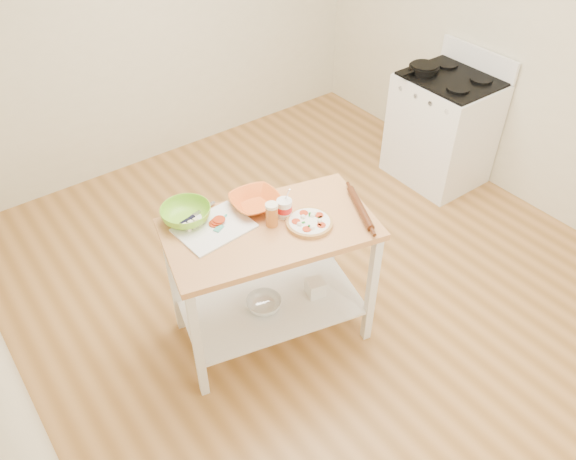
{
  "coord_description": "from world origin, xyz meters",
  "views": [
    {
      "loc": [
        -1.91,
        -2.13,
        2.91
      ],
      "look_at": [
        -0.44,
        -0.17,
        0.84
      ],
      "focal_mm": 35.0,
      "sensor_mm": 36.0,
      "label": 1
    }
  ],
  "objects_px": {
    "pizza": "(309,222)",
    "beer_pint": "(272,214)",
    "spatula": "(220,224)",
    "gas_stove": "(442,129)",
    "knife": "(193,216)",
    "orange_bowl": "(255,202)",
    "shelf_glass_bowl": "(264,304)",
    "skillet": "(424,68)",
    "rolling_pin": "(360,208)",
    "prep_island": "(271,259)",
    "green_bowl": "(186,214)",
    "shelf_bin": "(315,287)",
    "cutting_board": "(213,227)",
    "yogurt_tub": "(284,208)"
  },
  "relations": [
    {
      "from": "gas_stove",
      "to": "spatula",
      "type": "height_order",
      "value": "gas_stove"
    },
    {
      "from": "pizza",
      "to": "shelf_bin",
      "type": "distance_m",
      "value": 0.61
    },
    {
      "from": "pizza",
      "to": "beer_pint",
      "type": "bearing_deg",
      "value": 143.35
    },
    {
      "from": "green_bowl",
      "to": "yogurt_tub",
      "type": "xyz_separation_m",
      "value": [
        0.47,
        -0.3,
        0.01
      ]
    },
    {
      "from": "skillet",
      "to": "orange_bowl",
      "type": "bearing_deg",
      "value": -164.0
    },
    {
      "from": "knife",
      "to": "cutting_board",
      "type": "bearing_deg",
      "value": -84.82
    },
    {
      "from": "skillet",
      "to": "rolling_pin",
      "type": "height_order",
      "value": "skillet"
    },
    {
      "from": "gas_stove",
      "to": "knife",
      "type": "relative_size",
      "value": 4.18
    },
    {
      "from": "cutting_board",
      "to": "rolling_pin",
      "type": "relative_size",
      "value": 1.11
    },
    {
      "from": "spatula",
      "to": "shelf_glass_bowl",
      "type": "bearing_deg",
      "value": -71.87
    },
    {
      "from": "pizza",
      "to": "cutting_board",
      "type": "bearing_deg",
      "value": 146.84
    },
    {
      "from": "beer_pint",
      "to": "yogurt_tub",
      "type": "height_order",
      "value": "yogurt_tub"
    },
    {
      "from": "cutting_board",
      "to": "beer_pint",
      "type": "height_order",
      "value": "beer_pint"
    },
    {
      "from": "skillet",
      "to": "shelf_glass_bowl",
      "type": "xyz_separation_m",
      "value": [
        -2.17,
        -0.81,
        -0.68
      ]
    },
    {
      "from": "prep_island",
      "to": "yogurt_tub",
      "type": "bearing_deg",
      "value": 13.57
    },
    {
      "from": "green_bowl",
      "to": "beer_pint",
      "type": "bearing_deg",
      "value": -41.36
    },
    {
      "from": "orange_bowl",
      "to": "green_bowl",
      "type": "distance_m",
      "value": 0.4
    },
    {
      "from": "green_bowl",
      "to": "beer_pint",
      "type": "xyz_separation_m",
      "value": [
        0.36,
        -0.32,
        0.03
      ]
    },
    {
      "from": "gas_stove",
      "to": "shelf_glass_bowl",
      "type": "xyz_separation_m",
      "value": [
        -2.28,
        -0.59,
        -0.18
      ]
    },
    {
      "from": "spatula",
      "to": "green_bowl",
      "type": "height_order",
      "value": "green_bowl"
    },
    {
      "from": "rolling_pin",
      "to": "shelf_bin",
      "type": "height_order",
      "value": "rolling_pin"
    },
    {
      "from": "yogurt_tub",
      "to": "knife",
      "type": "bearing_deg",
      "value": 146.17
    },
    {
      "from": "cutting_board",
      "to": "shelf_bin",
      "type": "bearing_deg",
      "value": -30.6
    },
    {
      "from": "orange_bowl",
      "to": "shelf_bin",
      "type": "height_order",
      "value": "orange_bowl"
    },
    {
      "from": "pizza",
      "to": "spatula",
      "type": "relative_size",
      "value": 1.96
    },
    {
      "from": "pizza",
      "to": "spatula",
      "type": "xyz_separation_m",
      "value": [
        -0.41,
        0.29,
        -0.0
      ]
    },
    {
      "from": "pizza",
      "to": "shelf_glass_bowl",
      "type": "xyz_separation_m",
      "value": [
        -0.25,
        0.12,
        -0.62
      ]
    },
    {
      "from": "knife",
      "to": "orange_bowl",
      "type": "xyz_separation_m",
      "value": [
        0.35,
        -0.12,
        0.02
      ]
    },
    {
      "from": "orange_bowl",
      "to": "shelf_glass_bowl",
      "type": "distance_m",
      "value": 0.68
    },
    {
      "from": "gas_stove",
      "to": "shelf_glass_bowl",
      "type": "height_order",
      "value": "gas_stove"
    },
    {
      "from": "skillet",
      "to": "yogurt_tub",
      "type": "xyz_separation_m",
      "value": [
        -1.99,
        -0.78,
        -0.02
      ]
    },
    {
      "from": "spatula",
      "to": "shelf_bin",
      "type": "bearing_deg",
      "value": -53.59
    },
    {
      "from": "green_bowl",
      "to": "rolling_pin",
      "type": "distance_m",
      "value": 0.99
    },
    {
      "from": "gas_stove",
      "to": "rolling_pin",
      "type": "xyz_separation_m",
      "value": [
        -1.73,
        -0.8,
        0.45
      ]
    },
    {
      "from": "cutting_board",
      "to": "green_bowl",
      "type": "bearing_deg",
      "value": 114.36
    },
    {
      "from": "orange_bowl",
      "to": "rolling_pin",
      "type": "bearing_deg",
      "value": -40.78
    },
    {
      "from": "skillet",
      "to": "rolling_pin",
      "type": "bearing_deg",
      "value": -148.46
    },
    {
      "from": "pizza",
      "to": "skillet",
      "type": "bearing_deg",
      "value": 25.76
    },
    {
      "from": "beer_pint",
      "to": "shelf_glass_bowl",
      "type": "relative_size",
      "value": 0.65
    },
    {
      "from": "green_bowl",
      "to": "shelf_glass_bowl",
      "type": "relative_size",
      "value": 1.29
    },
    {
      "from": "prep_island",
      "to": "cutting_board",
      "type": "distance_m",
      "value": 0.41
    },
    {
      "from": "pizza",
      "to": "knife",
      "type": "bearing_deg",
      "value": 138.49
    },
    {
      "from": "cutting_board",
      "to": "knife",
      "type": "xyz_separation_m",
      "value": [
        -0.04,
        0.14,
        0.01
      ]
    },
    {
      "from": "knife",
      "to": "shelf_glass_bowl",
      "type": "bearing_deg",
      "value": -63.86
    },
    {
      "from": "prep_island",
      "to": "green_bowl",
      "type": "bearing_deg",
      "value": 136.54
    },
    {
      "from": "orange_bowl",
      "to": "cutting_board",
      "type": "bearing_deg",
      "value": -175.83
    },
    {
      "from": "yogurt_tub",
      "to": "pizza",
      "type": "bearing_deg",
      "value": -66.75
    },
    {
      "from": "rolling_pin",
      "to": "shelf_glass_bowl",
      "type": "relative_size",
      "value": 1.72
    },
    {
      "from": "orange_bowl",
      "to": "yogurt_tub",
      "type": "height_order",
      "value": "yogurt_tub"
    },
    {
      "from": "knife",
      "to": "skillet",
      "type": "bearing_deg",
      "value": -0.65
    }
  ]
}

